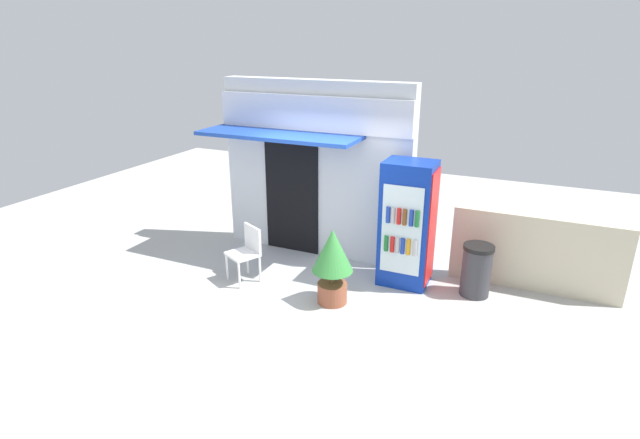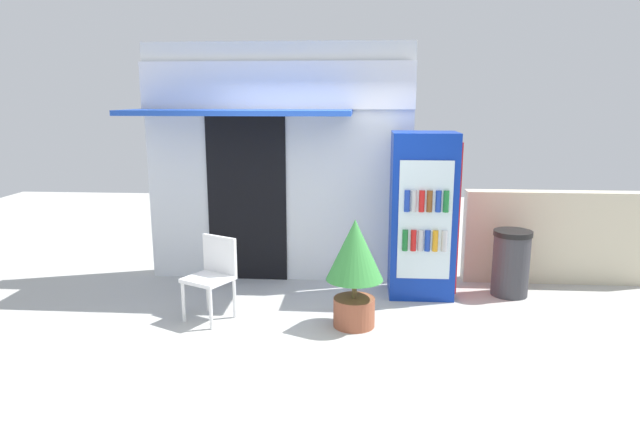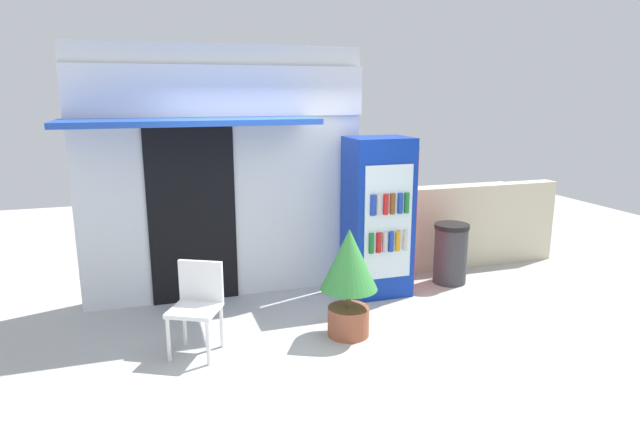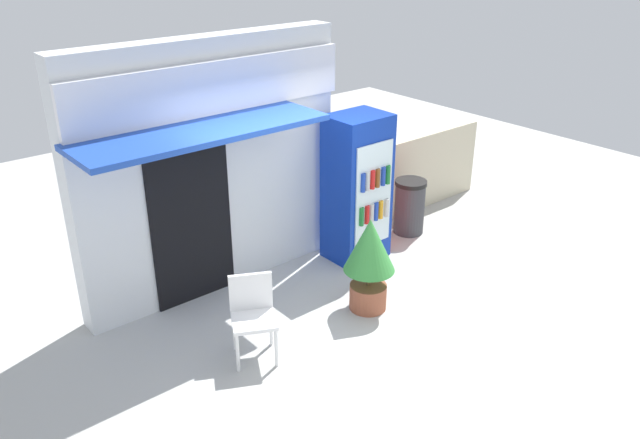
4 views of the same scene
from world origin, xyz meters
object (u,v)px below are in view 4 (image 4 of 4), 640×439
object	(u,v)px
potted_plant_near_shop	(369,256)
trash_bin	(410,206)
drink_cooler	(358,188)
plastic_chair	(253,311)

from	to	relation	value
potted_plant_near_shop	trash_bin	distance (m)	2.14
drink_cooler	plastic_chair	distance (m)	2.48
plastic_chair	trash_bin	xyz separation A→B (m)	(3.32, 0.95, -0.12)
potted_plant_near_shop	plastic_chair	bearing A→B (deg)	175.16
plastic_chair	trash_bin	bearing A→B (deg)	16.00
drink_cooler	plastic_chair	bearing A→B (deg)	-158.07
drink_cooler	trash_bin	world-z (taller)	drink_cooler
plastic_chair	trash_bin	size ratio (longest dim) A/B	1.11
drink_cooler	trash_bin	xyz separation A→B (m)	(1.05, 0.04, -0.57)
drink_cooler	potted_plant_near_shop	size ratio (longest dim) A/B	1.71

